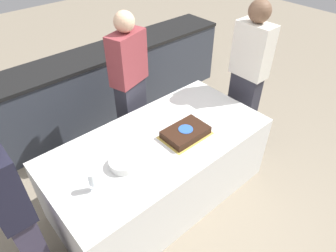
{
  "coord_description": "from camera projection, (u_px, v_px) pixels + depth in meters",
  "views": [
    {
      "loc": [
        -1.26,
        -1.56,
        2.5
      ],
      "look_at": [
        0.11,
        0.0,
        0.84
      ],
      "focal_mm": 32.0,
      "sensor_mm": 36.0,
      "label": 1
    }
  ],
  "objects": [
    {
      "name": "back_counter",
      "position": [
        79.0,
        94.0,
        3.77
      ],
      "size": [
        4.4,
        0.58,
        0.92
      ],
      "color": "#333842",
      "rests_on": "ground_plane"
    },
    {
      "name": "person_seated_right",
      "position": [
        247.0,
        78.0,
        3.21
      ],
      "size": [
        0.22,
        0.38,
        1.71
      ],
      "rotation": [
        0.0,
        0.0,
        -1.57
      ],
      "color": "#282833",
      "rests_on": "ground_plane"
    },
    {
      "name": "plate_stack",
      "position": [
        124.0,
        163.0,
        2.4
      ],
      "size": [
        0.24,
        0.24,
        0.07
      ],
      "color": "white",
      "rests_on": "dining_table"
    },
    {
      "name": "wine_glass",
      "position": [
        92.0,
        179.0,
        2.16
      ],
      "size": [
        0.06,
        0.06,
        0.17
      ],
      "color": "white",
      "rests_on": "dining_table"
    },
    {
      "name": "side_plate_right_edge",
      "position": [
        206.0,
        112.0,
        3.0
      ],
      "size": [
        0.18,
        0.18,
        0.0
      ],
      "color": "white",
      "rests_on": "dining_table"
    },
    {
      "name": "person_cutting_cake",
      "position": [
        130.0,
        88.0,
        3.14
      ],
      "size": [
        0.44,
        0.31,
        1.65
      ],
      "rotation": [
        0.0,
        0.0,
        -2.85
      ],
      "color": "#282833",
      "rests_on": "ground_plane"
    },
    {
      "name": "ground_plane",
      "position": [
        160.0,
        193.0,
        3.13
      ],
      "size": [
        14.0,
        14.0,
        0.0
      ],
      "primitive_type": "plane",
      "color": "gray"
    },
    {
      "name": "cake",
      "position": [
        186.0,
        132.0,
        2.69
      ],
      "size": [
        0.44,
        0.31,
        0.08
      ],
      "color": "gold",
      "rests_on": "dining_table"
    },
    {
      "name": "person_seated_left",
      "position": [
        15.0,
        214.0,
        1.99
      ],
      "size": [
        0.2,
        0.37,
        1.56
      ],
      "rotation": [
        0.0,
        0.0,
        1.57
      ],
      "color": "#383347",
      "rests_on": "ground_plane"
    },
    {
      "name": "dining_table",
      "position": [
        160.0,
        168.0,
        2.9
      ],
      "size": [
        2.05,
        1.01,
        0.74
      ],
      "color": "silver",
      "rests_on": "ground_plane"
    },
    {
      "name": "side_plate_near_cake",
      "position": [
        160.0,
        126.0,
        2.83
      ],
      "size": [
        0.18,
        0.18,
        0.0
      ],
      "color": "white",
      "rests_on": "dining_table"
    }
  ]
}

